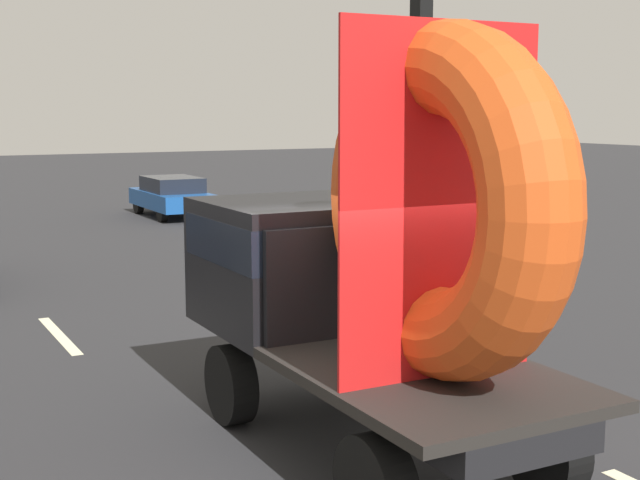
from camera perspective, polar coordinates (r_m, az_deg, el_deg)
ground_plane at (r=8.61m, az=4.37°, el=-13.87°), size 120.00×120.00×0.00m
flatbed_truck at (r=8.26m, az=2.96°, el=-1.29°), size 2.02×4.88×3.97m
traffic_light at (r=17.61m, az=6.52°, el=9.75°), size 0.42×0.36×5.63m
lane_dash_left_far at (r=13.46m, az=-16.55°, el=-5.93°), size 0.16×2.39×0.01m
lane_dash_right_far at (r=14.41m, az=-3.09°, el=-4.64°), size 0.16×2.02×0.01m
oncoming_car at (r=27.45m, az=-9.58°, el=2.88°), size 1.62×3.77×1.23m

